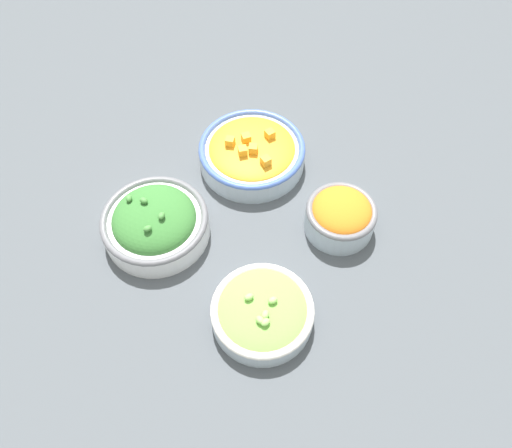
% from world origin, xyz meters
% --- Properties ---
extents(ground_plane, '(3.00, 3.00, 0.00)m').
position_xyz_m(ground_plane, '(0.00, 0.00, 0.00)').
color(ground_plane, '#4C5156').
extents(bowl_lettuce, '(0.16, 0.16, 0.06)m').
position_xyz_m(bowl_lettuce, '(-0.10, 0.12, 0.03)').
color(bowl_lettuce, '#B2C1CC').
rests_on(bowl_lettuce, ground_plane).
extents(bowl_squash, '(0.20, 0.20, 0.07)m').
position_xyz_m(bowl_squash, '(0.11, -0.12, 0.03)').
color(bowl_squash, '#B2C1CC').
rests_on(bowl_squash, ground_plane).
extents(bowl_broccoli, '(0.18, 0.18, 0.08)m').
position_xyz_m(bowl_broccoli, '(0.13, 0.10, 0.03)').
color(bowl_broccoli, white).
rests_on(bowl_broccoli, ground_plane).
extents(bowl_carrots, '(0.12, 0.12, 0.07)m').
position_xyz_m(bowl_carrots, '(-0.10, -0.10, 0.03)').
color(bowl_carrots, '#B2C1CC').
rests_on(bowl_carrots, ground_plane).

